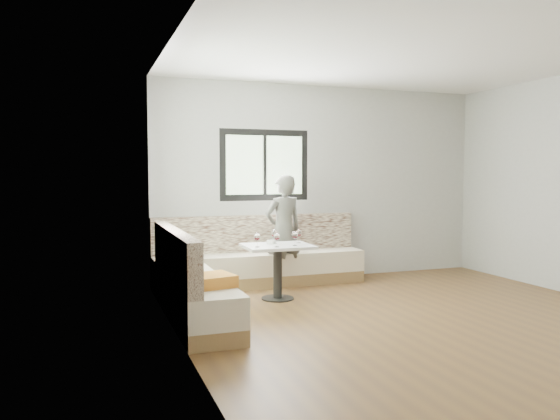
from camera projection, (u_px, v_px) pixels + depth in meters
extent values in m
cube|color=brown|center=(420.00, 319.00, 5.74)|extent=(5.00, 5.00, 0.01)
cube|color=white|center=(425.00, 49.00, 5.55)|extent=(5.00, 5.00, 0.01)
cube|color=#B7B7B2|center=(323.00, 182.00, 7.99)|extent=(5.00, 0.01, 2.80)
cube|color=#B7B7B2|center=(180.00, 189.00, 4.80)|extent=(0.01, 5.00, 2.80)
cube|color=black|center=(265.00, 165.00, 7.66)|extent=(1.30, 0.02, 1.00)
cube|color=black|center=(167.00, 162.00, 5.63)|extent=(0.02, 1.30, 1.00)
cube|color=olive|center=(261.00, 280.00, 7.47)|extent=(2.90, 0.55, 0.16)
cube|color=beige|center=(260.00, 263.00, 7.45)|extent=(2.90, 0.55, 0.29)
cube|color=beige|center=(256.00, 233.00, 7.62)|extent=(2.90, 0.14, 0.50)
cube|color=olive|center=(195.00, 311.00, 5.76)|extent=(0.55, 2.25, 0.16)
cube|color=beige|center=(195.00, 290.00, 5.74)|extent=(0.55, 2.25, 0.29)
cube|color=beige|center=(175.00, 254.00, 5.65)|extent=(0.14, 2.25, 0.50)
cube|color=orange|center=(212.00, 280.00, 5.24)|extent=(0.45, 0.45, 0.12)
cylinder|color=black|center=(278.00, 298.00, 6.66)|extent=(0.40, 0.40, 0.02)
cylinder|color=black|center=(278.00, 273.00, 6.64)|extent=(0.11, 0.11, 0.63)
cube|color=white|center=(278.00, 246.00, 6.62)|extent=(0.82, 0.65, 0.04)
imported|color=#57564F|center=(283.00, 231.00, 7.37)|extent=(0.61, 0.46, 1.52)
cylinder|color=white|center=(271.00, 242.00, 6.72)|extent=(0.11, 0.11, 0.04)
sphere|color=black|center=(272.00, 241.00, 6.74)|extent=(0.02, 0.02, 0.02)
sphere|color=black|center=(270.00, 241.00, 6.73)|extent=(0.02, 0.02, 0.02)
sphere|color=black|center=(272.00, 241.00, 6.71)|extent=(0.02, 0.02, 0.02)
cylinder|color=white|center=(257.00, 247.00, 6.41)|extent=(0.06, 0.06, 0.01)
cylinder|color=white|center=(257.00, 244.00, 6.41)|extent=(0.01, 0.01, 0.07)
ellipsoid|color=white|center=(257.00, 237.00, 6.40)|extent=(0.08, 0.08, 0.09)
cylinder|color=#50080E|center=(257.00, 238.00, 6.40)|extent=(0.05, 0.05, 0.02)
cylinder|color=white|center=(277.00, 247.00, 6.42)|extent=(0.06, 0.06, 0.01)
cylinder|color=white|center=(277.00, 243.00, 6.42)|extent=(0.01, 0.01, 0.07)
ellipsoid|color=white|center=(277.00, 236.00, 6.41)|extent=(0.08, 0.08, 0.09)
cylinder|color=#50080E|center=(277.00, 238.00, 6.41)|extent=(0.05, 0.05, 0.02)
cylinder|color=white|center=(295.00, 245.00, 6.56)|extent=(0.06, 0.06, 0.01)
cylinder|color=white|center=(295.00, 242.00, 6.56)|extent=(0.01, 0.01, 0.07)
ellipsoid|color=white|center=(295.00, 235.00, 6.55)|extent=(0.08, 0.08, 0.09)
cylinder|color=#50080E|center=(295.00, 237.00, 6.56)|extent=(0.05, 0.05, 0.02)
cylinder|color=white|center=(275.00, 243.00, 6.75)|extent=(0.06, 0.06, 0.01)
cylinder|color=white|center=(275.00, 240.00, 6.75)|extent=(0.01, 0.01, 0.07)
ellipsoid|color=white|center=(275.00, 233.00, 6.74)|extent=(0.08, 0.08, 0.09)
cylinder|color=#50080E|center=(275.00, 235.00, 6.74)|extent=(0.05, 0.05, 0.02)
cylinder|color=white|center=(299.00, 243.00, 6.79)|extent=(0.06, 0.06, 0.01)
cylinder|color=white|center=(299.00, 240.00, 6.78)|extent=(0.01, 0.01, 0.07)
ellipsoid|color=white|center=(299.00, 233.00, 6.78)|extent=(0.08, 0.08, 0.09)
cylinder|color=#50080E|center=(299.00, 235.00, 6.78)|extent=(0.05, 0.05, 0.02)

